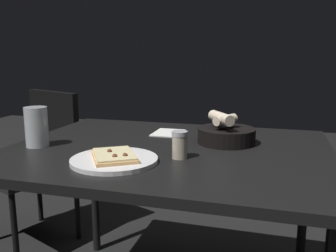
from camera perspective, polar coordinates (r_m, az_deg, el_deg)
name	(u,v)px	position (r m, az deg, el deg)	size (l,w,h in m)	color
dining_table	(168,162)	(1.36, 0.06, -5.74)	(0.92, 1.17, 0.72)	black
pizza_plate	(114,159)	(1.17, -8.45, -5.14)	(0.28, 0.28, 0.04)	white
bread_basket	(226,134)	(1.41, 9.07, -1.24)	(0.22, 0.22, 0.12)	black
beer_glass	(37,129)	(1.43, -19.95, -0.48)	(0.08, 0.08, 0.15)	silver
pepper_shaker	(180,146)	(1.19, 1.84, -3.22)	(0.05, 0.05, 0.09)	#BFB299
napkin	(168,133)	(1.57, 0.00, -1.08)	(0.16, 0.12, 0.00)	white
chair_near	(37,156)	(2.19, -19.84, -4.44)	(0.57, 0.57, 0.85)	black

